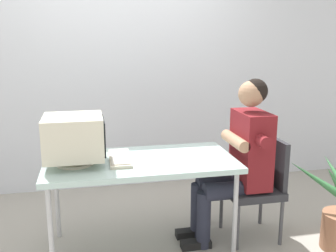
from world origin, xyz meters
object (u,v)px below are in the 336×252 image
at_px(keyboard, 120,158).
at_px(office_chair, 259,183).
at_px(desk, 141,166).
at_px(person_seated, 240,155).
at_px(crt_monitor, 74,137).

bearing_deg(keyboard, office_chair, -1.93).
height_order(desk, person_seated, person_seated).
bearing_deg(keyboard, person_seated, -2.29).
xyz_separation_m(keyboard, office_chair, (1.12, -0.04, -0.27)).
bearing_deg(crt_monitor, desk, 1.57).
xyz_separation_m(crt_monitor, keyboard, (0.32, 0.03, -0.19)).
distance_m(desk, keyboard, 0.17).
relative_size(desk, person_seated, 1.08).
relative_size(desk, keyboard, 3.27).
xyz_separation_m(office_chair, person_seated, (-0.18, 0.00, 0.24)).
relative_size(crt_monitor, person_seated, 0.32).
bearing_deg(office_chair, desk, 179.00).
height_order(keyboard, person_seated, person_seated).
bearing_deg(keyboard, crt_monitor, -174.00).
distance_m(desk, office_chair, 0.99).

